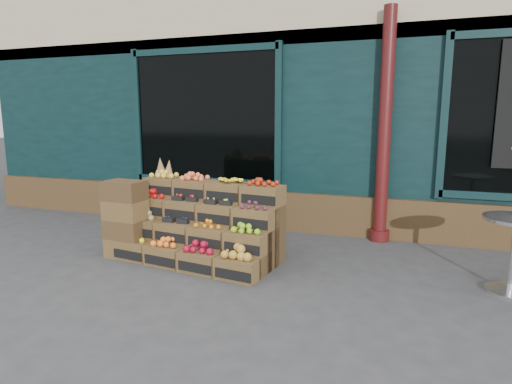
% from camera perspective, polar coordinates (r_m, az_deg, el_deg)
% --- Properties ---
extents(ground, '(60.00, 60.00, 0.00)m').
position_cam_1_polar(ground, '(4.74, -0.55, -11.73)').
color(ground, '#3A3A3C').
rests_on(ground, ground).
extents(shop_facade, '(12.00, 6.24, 4.80)m').
position_cam_1_polar(shop_facade, '(9.39, 10.50, 13.81)').
color(shop_facade, black).
rests_on(shop_facade, ground).
extents(crate_display, '(2.06, 1.19, 1.22)m').
position_cam_1_polar(crate_display, '(5.39, -7.22, -4.88)').
color(crate_display, brown).
rests_on(crate_display, ground).
extents(spare_crates, '(0.50, 0.36, 0.97)m').
position_cam_1_polar(spare_crates, '(5.61, -16.95, -3.49)').
color(spare_crates, brown).
rests_on(spare_crates, ground).
extents(shopkeeper, '(0.69, 0.51, 1.75)m').
position_cam_1_polar(shopkeeper, '(7.71, -6.12, 3.42)').
color(shopkeeper, '#1E6B2F').
rests_on(shopkeeper, ground).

